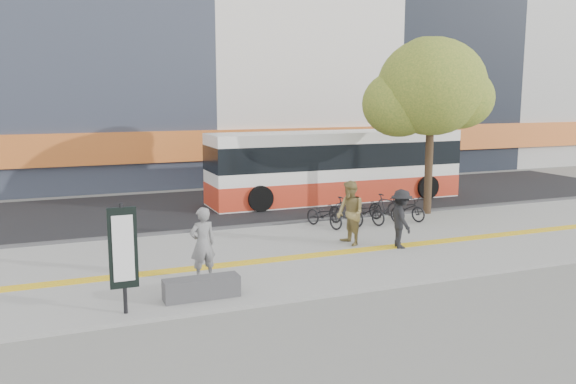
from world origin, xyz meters
name	(u,v)px	position (x,y,z in m)	size (l,w,h in m)	color
ground	(294,273)	(0.00, 0.00, 0.00)	(120.00, 120.00, 0.00)	gray
sidewalk	(272,256)	(0.00, 1.50, 0.04)	(40.00, 7.00, 0.08)	gray
tactile_strip	(279,259)	(0.00, 1.00, 0.09)	(40.00, 0.45, 0.01)	yellow
street	(203,208)	(0.00, 9.00, 0.03)	(40.00, 8.00, 0.06)	black
curb	(234,228)	(0.00, 5.00, 0.07)	(40.00, 0.25, 0.14)	#3B3B3E
bench	(202,288)	(-2.60, -1.20, 0.30)	(1.60, 0.45, 0.45)	#3B3B3E
signboard	(123,250)	(-4.20, -1.51, 1.37)	(0.55, 0.10, 2.20)	black
street_tree	(429,89)	(7.18, 4.82, 4.51)	(4.40, 3.80, 6.31)	#3B271A
bus	(336,168)	(5.43, 8.50, 1.37)	(10.49, 2.49, 2.79)	white
bicycle_row	(366,211)	(4.29, 4.00, 0.51)	(4.14, 1.68, 0.92)	black
seated_woman	(203,244)	(-2.26, 0.03, 0.94)	(0.62, 0.41, 1.71)	black
pedestrian_tan	(350,213)	(2.44, 1.68, 1.00)	(0.89, 0.70, 1.84)	olive
pedestrian_dark	(401,219)	(3.61, 0.85, 0.90)	(1.07, 0.61, 1.65)	black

